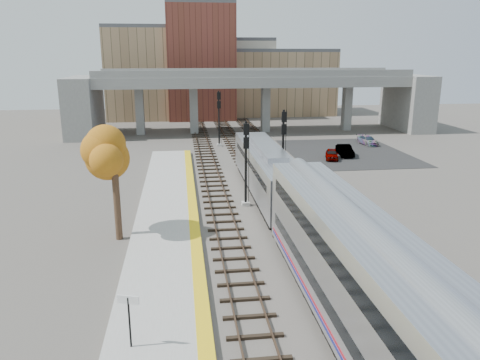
{
  "coord_description": "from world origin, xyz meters",
  "views": [
    {
      "loc": [
        -6.07,
        -26.16,
        11.77
      ],
      "look_at": [
        -1.73,
        7.72,
        2.5
      ],
      "focal_mm": 35.0,
      "sensor_mm": 36.0,
      "label": 1
    }
  ],
  "objects_px": {
    "locomotive": "(267,170)",
    "car_a": "(332,154)",
    "signal_mast_near": "(246,166)",
    "signal_mast_far": "(219,119)",
    "car_c": "(368,140)",
    "tree": "(114,155)",
    "signal_mast_mid": "(283,149)",
    "car_b": "(345,150)",
    "coach": "(376,301)"
  },
  "relations": [
    {
      "from": "locomotive",
      "to": "tree",
      "type": "bearing_deg",
      "value": -143.98
    },
    {
      "from": "locomotive",
      "to": "car_c",
      "type": "distance_m",
      "value": 27.49
    },
    {
      "from": "coach",
      "to": "signal_mast_far",
      "type": "distance_m",
      "value": 45.28
    },
    {
      "from": "car_c",
      "to": "signal_mast_mid",
      "type": "bearing_deg",
      "value": -137.73
    },
    {
      "from": "signal_mast_far",
      "to": "car_a",
      "type": "height_order",
      "value": "signal_mast_far"
    },
    {
      "from": "locomotive",
      "to": "car_c",
      "type": "relative_size",
      "value": 4.86
    },
    {
      "from": "car_b",
      "to": "tree",
      "type": "bearing_deg",
      "value": -130.96
    },
    {
      "from": "coach",
      "to": "signal_mast_near",
      "type": "xyz_separation_m",
      "value": [
        -2.1,
        20.18,
        0.51
      ]
    },
    {
      "from": "coach",
      "to": "car_b",
      "type": "bearing_deg",
      "value": 71.94
    },
    {
      "from": "signal_mast_near",
      "to": "coach",
      "type": "bearing_deg",
      "value": -84.06
    },
    {
      "from": "locomotive",
      "to": "car_c",
      "type": "xyz_separation_m",
      "value": [
        17.58,
        21.08,
        -1.67
      ]
    },
    {
      "from": "locomotive",
      "to": "car_a",
      "type": "relative_size",
      "value": 5.54
    },
    {
      "from": "locomotive",
      "to": "car_a",
      "type": "xyz_separation_m",
      "value": [
        10.0,
        12.98,
        -1.65
      ]
    },
    {
      "from": "signal_mast_mid",
      "to": "car_a",
      "type": "height_order",
      "value": "signal_mast_mid"
    },
    {
      "from": "locomotive",
      "to": "signal_mast_near",
      "type": "bearing_deg",
      "value": -130.91
    },
    {
      "from": "signal_mast_near",
      "to": "signal_mast_far",
      "type": "xyz_separation_m",
      "value": [
        0.0,
        25.04,
        0.26
      ]
    },
    {
      "from": "signal_mast_near",
      "to": "signal_mast_far",
      "type": "height_order",
      "value": "signal_mast_far"
    },
    {
      "from": "coach",
      "to": "car_b",
      "type": "distance_m",
      "value": 39.13
    },
    {
      "from": "signal_mast_far",
      "to": "coach",
      "type": "bearing_deg",
      "value": -87.34
    },
    {
      "from": "car_a",
      "to": "car_c",
      "type": "bearing_deg",
      "value": 62.79
    },
    {
      "from": "signal_mast_mid",
      "to": "signal_mast_near",
      "type": "bearing_deg",
      "value": -128.21
    },
    {
      "from": "signal_mast_near",
      "to": "car_a",
      "type": "relative_size",
      "value": 1.97
    },
    {
      "from": "car_b",
      "to": "signal_mast_far",
      "type": "bearing_deg",
      "value": 155.25
    },
    {
      "from": "signal_mast_near",
      "to": "tree",
      "type": "relative_size",
      "value": 0.89
    },
    {
      "from": "signal_mast_far",
      "to": "car_b",
      "type": "bearing_deg",
      "value": -29.6
    },
    {
      "from": "signal_mast_near",
      "to": "car_b",
      "type": "height_order",
      "value": "signal_mast_near"
    },
    {
      "from": "locomotive",
      "to": "signal_mast_mid",
      "type": "relative_size",
      "value": 2.73
    },
    {
      "from": "locomotive",
      "to": "car_a",
      "type": "height_order",
      "value": "locomotive"
    },
    {
      "from": "signal_mast_near",
      "to": "car_b",
      "type": "bearing_deg",
      "value": 50.05
    },
    {
      "from": "locomotive",
      "to": "signal_mast_far",
      "type": "xyz_separation_m",
      "value": [
        -2.1,
        22.62,
        1.3
      ]
    },
    {
      "from": "locomotive",
      "to": "signal_mast_far",
      "type": "relative_size",
      "value": 2.66
    },
    {
      "from": "signal_mast_near",
      "to": "signal_mast_mid",
      "type": "bearing_deg",
      "value": 51.79
    },
    {
      "from": "coach",
      "to": "signal_mast_far",
      "type": "bearing_deg",
      "value": 92.66
    },
    {
      "from": "locomotive",
      "to": "signal_mast_near",
      "type": "height_order",
      "value": "signal_mast_near"
    },
    {
      "from": "tree",
      "to": "car_c",
      "type": "height_order",
      "value": "tree"
    },
    {
      "from": "locomotive",
      "to": "car_b",
      "type": "distance_m",
      "value": 18.99
    },
    {
      "from": "coach",
      "to": "tree",
      "type": "height_order",
      "value": "tree"
    },
    {
      "from": "locomotive",
      "to": "coach",
      "type": "height_order",
      "value": "coach"
    },
    {
      "from": "signal_mast_near",
      "to": "tree",
      "type": "bearing_deg",
      "value": -147.81
    },
    {
      "from": "signal_mast_near",
      "to": "car_b",
      "type": "xyz_separation_m",
      "value": [
        14.21,
        16.97,
        -2.62
      ]
    },
    {
      "from": "car_c",
      "to": "signal_mast_near",
      "type": "bearing_deg",
      "value": -137.25
    },
    {
      "from": "coach",
      "to": "car_c",
      "type": "height_order",
      "value": "coach"
    },
    {
      "from": "tree",
      "to": "car_a",
      "type": "height_order",
      "value": "tree"
    },
    {
      "from": "signal_mast_near",
      "to": "car_c",
      "type": "bearing_deg",
      "value": 50.06
    },
    {
      "from": "tree",
      "to": "car_b",
      "type": "distance_m",
      "value": 33.01
    },
    {
      "from": "tree",
      "to": "car_c",
      "type": "distance_m",
      "value": 41.43
    },
    {
      "from": "signal_mast_mid",
      "to": "car_b",
      "type": "xyz_separation_m",
      "value": [
        10.11,
        11.76,
        -2.76
      ]
    },
    {
      "from": "coach",
      "to": "car_a",
      "type": "distance_m",
      "value": 37.03
    },
    {
      "from": "coach",
      "to": "signal_mast_mid",
      "type": "distance_m",
      "value": 25.48
    },
    {
      "from": "signal_mast_mid",
      "to": "car_c",
      "type": "distance_m",
      "value": 24.19
    }
  ]
}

